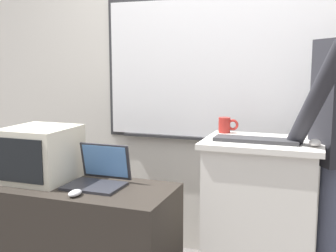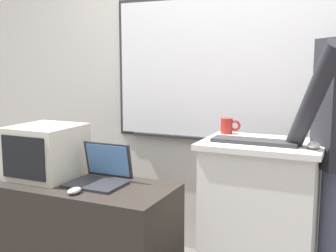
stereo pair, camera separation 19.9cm
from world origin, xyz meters
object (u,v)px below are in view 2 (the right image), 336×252
Objects in this scene: computer_mouse_by_laptop at (74,191)px; coffee_mug at (228,126)px; side_desk at (86,239)px; crt_monitor at (47,151)px; computer_mouse_by_keyboard at (314,145)px; laptop at (101,173)px; wireless_keyboard at (255,141)px; lectern_podium at (260,230)px.

computer_mouse_by_laptop is 0.95m from coffee_mug.
coffee_mug is at bearing 26.64° from side_desk.
computer_mouse_by_laptop is 0.84× the size of coffee_mug.
computer_mouse_by_keyboard is at bearing 3.51° from crt_monitor.
computer_mouse_by_keyboard is at bearing -25.72° from coffee_mug.
laptop is 3.27× the size of computer_mouse_by_keyboard.
crt_monitor reaches higher than wireless_keyboard.
lectern_podium is 0.51m from wireless_keyboard.
lectern_podium is at bearing 63.71° from wireless_keyboard.
computer_mouse_by_laptop is 0.24× the size of crt_monitor.
crt_monitor is (-1.32, -0.17, 0.36)m from lectern_podium.
wireless_keyboard is at bearing 19.79° from computer_mouse_by_laptop.
computer_mouse_by_laptop is (-0.02, -0.24, -0.04)m from laptop.
coffee_mug reaches higher than computer_mouse_by_laptop.
crt_monitor reaches higher than laptop.
computer_mouse_by_keyboard is at bearing 3.53° from laptop.
coffee_mug is at bearing 38.66° from computer_mouse_by_laptop.
computer_mouse_by_keyboard is (1.27, 0.14, 0.66)m from side_desk.
lectern_podium is 9.89× the size of computer_mouse_by_laptop.
crt_monitor is (-0.39, -0.02, 0.10)m from laptop.
laptop is at bearing 86.13° from computer_mouse_by_laptop.
side_desk is 10.72× the size of computer_mouse_by_keyboard.
crt_monitor is at bearing -176.53° from laptop.
laptop is 0.94m from wireless_keyboard.
computer_mouse_by_keyboard is at bearing -2.89° from wireless_keyboard.
computer_mouse_by_keyboard is (1.21, 0.31, 0.30)m from computer_mouse_by_laptop.
laptop is at bearing -176.47° from computer_mouse_by_keyboard.
side_desk is 0.42m from laptop.
wireless_keyboard reaches higher than laptop.
computer_mouse_by_laptop is (0.06, -0.18, 0.36)m from side_desk.
side_desk is 1.10m from coffee_mug.
wireless_keyboard is 1.30m from crt_monitor.
coffee_mug reaches higher than side_desk.
computer_mouse_by_laptop is at bearing -160.21° from wireless_keyboard.
wireless_keyboard is at bearing -47.05° from coffee_mug.
computer_mouse_by_keyboard is 0.24× the size of crt_monitor.
laptop is (-0.93, -0.15, 0.25)m from lectern_podium.
computer_mouse_by_laptop is at bearing -141.34° from coffee_mug.
computer_mouse_by_keyboard is 0.57m from coffee_mug.
computer_mouse_by_laptop is (-0.94, -0.39, 0.21)m from lectern_podium.
wireless_keyboard is at bearing 5.63° from laptop.
lectern_podium is 0.62m from coffee_mug.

